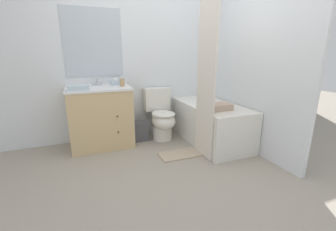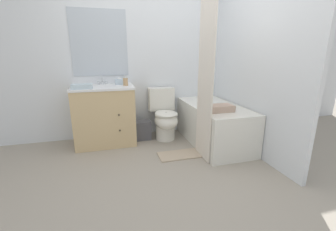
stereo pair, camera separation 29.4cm
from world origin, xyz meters
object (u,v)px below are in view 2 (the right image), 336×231
object	(u,v)px
bath_mat	(181,155)
wastebasket	(143,130)
vanity_cabinet	(105,115)
bath_towel_folded	(219,108)
sink_faucet	(102,82)
hand_towel_folded	(82,86)
tissue_box	(119,82)
bathtub	(213,124)
soap_dispenser	(126,81)
toilet	(165,116)

from	to	relation	value
bath_mat	wastebasket	bearing A→B (deg)	117.93
vanity_cabinet	bath_towel_folded	distance (m)	1.63
wastebasket	bath_towel_folded	distance (m)	1.26
sink_faucet	wastebasket	world-z (taller)	sink_faucet
vanity_cabinet	hand_towel_folded	world-z (taller)	hand_towel_folded
bath_towel_folded	bath_mat	distance (m)	0.79
vanity_cabinet	hand_towel_folded	size ratio (longest dim) A/B	3.26
bath_towel_folded	bath_mat	world-z (taller)	bath_towel_folded
vanity_cabinet	tissue_box	distance (m)	0.53
sink_faucet	bath_towel_folded	world-z (taller)	sink_faucet
bathtub	soap_dispenser	distance (m)	1.42
toilet	bath_mat	size ratio (longest dim) A/B	1.31
bath_towel_folded	wastebasket	bearing A→B (deg)	139.42
bathtub	hand_towel_folded	bearing A→B (deg)	172.27
tissue_box	bath_towel_folded	distance (m)	1.50
toilet	hand_towel_folded	bearing A→B (deg)	-174.03
bath_mat	hand_towel_folded	bearing A→B (deg)	155.61
sink_faucet	toilet	size ratio (longest dim) A/B	0.18
wastebasket	bath_towel_folded	bearing A→B (deg)	-40.58
bathtub	tissue_box	world-z (taller)	tissue_box
wastebasket	tissue_box	bearing A→B (deg)	159.51
wastebasket	bath_mat	bearing A→B (deg)	-62.07
vanity_cabinet	tissue_box	size ratio (longest dim) A/B	6.75
hand_towel_folded	vanity_cabinet	bearing A→B (deg)	33.54
wastebasket	hand_towel_folded	xyz separation A→B (m)	(-0.81, -0.18, 0.74)
toilet	bath_mat	distance (m)	0.75
sink_faucet	bath_mat	distance (m)	1.56
bathtub	sink_faucet	bearing A→B (deg)	158.64
tissue_box	bath_mat	xyz separation A→B (m)	(0.69, -0.83, -0.88)
bathtub	bath_mat	world-z (taller)	bathtub
wastebasket	soap_dispenser	distance (m)	0.80
toilet	vanity_cabinet	bearing A→B (deg)	176.79
bath_mat	soap_dispenser	bearing A→B (deg)	132.03
bath_towel_folded	toilet	bearing A→B (deg)	128.23
wastebasket	bath_mat	size ratio (longest dim) A/B	0.49
sink_faucet	wastebasket	bearing A→B (deg)	-17.79
toilet	tissue_box	xyz separation A→B (m)	(-0.64, 0.18, 0.53)
soap_dispenser	bath_towel_folded	xyz separation A→B (m)	(1.12, -0.72, -0.29)
toilet	bathtub	xyz separation A→B (m)	(0.65, -0.36, -0.07)
vanity_cabinet	toilet	bearing A→B (deg)	-3.21
sink_faucet	bathtub	world-z (taller)	sink_faucet
toilet	tissue_box	bearing A→B (deg)	164.74
toilet	bath_mat	world-z (taller)	toilet
vanity_cabinet	wastebasket	size ratio (longest dim) A/B	2.94
wastebasket	hand_towel_folded	size ratio (longest dim) A/B	1.11
wastebasket	bath_mat	xyz separation A→B (m)	(0.38, -0.72, -0.14)
vanity_cabinet	bath_mat	bearing A→B (deg)	-37.21
toilet	wastebasket	size ratio (longest dim) A/B	2.65
toilet	bath_towel_folded	distance (m)	0.93
bath_mat	toilet	bearing A→B (deg)	93.92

